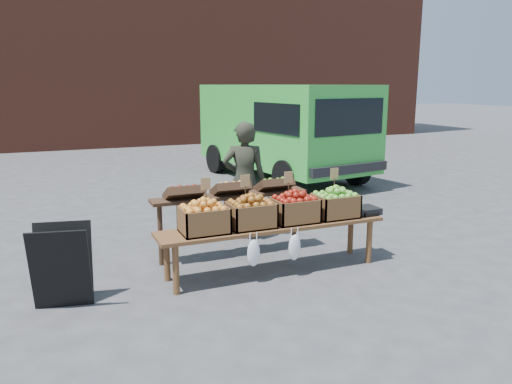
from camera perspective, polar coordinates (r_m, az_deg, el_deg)
name	(u,v)px	position (r m, az deg, el deg)	size (l,w,h in m)	color
ground	(347,276)	(5.86, 10.33, -9.44)	(80.00, 80.00, 0.00)	#464648
brick_building	(123,4)	(19.97, -14.96, 20.06)	(24.00, 4.00, 10.00)	brown
delivery_van	(282,132)	(11.48, 3.03, 6.82)	(2.18, 4.76, 2.13)	green
vendor	(244,181)	(6.95, -1.33, 1.29)	(0.60, 0.40, 1.65)	#282A1E
chalkboard_sign	(62,266)	(5.25, -21.31, -7.89)	(0.55, 0.30, 0.83)	black
back_table	(231,216)	(6.30, -2.90, -2.73)	(2.10, 0.44, 1.04)	#382416
display_bench	(273,248)	(5.83, 1.94, -6.40)	(2.70, 0.56, 0.57)	brown
crate_golden_apples	(204,220)	(5.42, -5.98, -3.20)	(0.50, 0.40, 0.28)	#C08E1F
crate_russet_pears	(251,215)	(5.60, -0.58, -2.63)	(0.50, 0.40, 0.28)	#9C6123
crate_red_apples	(295,210)	(5.82, 4.43, -2.08)	(0.50, 0.40, 0.28)	maroon
crate_green_apples	(335,206)	(6.09, 9.03, -1.56)	(0.50, 0.40, 0.28)	#48922E
weighing_scale	(364,210)	(6.34, 12.26, -2.06)	(0.34, 0.30, 0.08)	black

